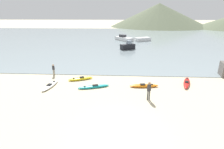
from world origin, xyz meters
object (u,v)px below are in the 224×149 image
(kayak_on_sand_4, at_px, (187,83))
(kayak_on_sand_1, at_px, (81,79))
(person_near_foreground, at_px, (149,90))
(moored_boat_2, at_px, (124,39))
(kayak_on_sand_3, at_px, (144,86))
(moored_boat_1, at_px, (143,39))
(kayak_on_sand_2, at_px, (50,85))
(person_near_waterline, at_px, (53,69))
(moored_boat_0, at_px, (128,46))
(kayak_on_sand_0, at_px, (94,87))

(kayak_on_sand_4, bearing_deg, kayak_on_sand_1, 177.12)
(person_near_foreground, distance_m, moored_boat_2, 35.69)
(kayak_on_sand_3, bearing_deg, moored_boat_1, 84.27)
(kayak_on_sand_2, height_order, person_near_waterline, person_near_waterline)
(kayak_on_sand_4, xyz_separation_m, person_near_waterline, (-15.62, 1.78, 0.71))
(kayak_on_sand_2, bearing_deg, moored_boat_2, 76.45)
(person_near_waterline, relative_size, moored_boat_0, 0.46)
(kayak_on_sand_1, height_order, moored_boat_0, moored_boat_0)
(kayak_on_sand_3, distance_m, moored_boat_0, 20.12)
(person_near_waterline, bearing_deg, kayak_on_sand_0, -31.57)
(kayak_on_sand_1, height_order, kayak_on_sand_2, kayak_on_sand_1)
(kayak_on_sand_1, height_order, kayak_on_sand_3, same)
(kayak_on_sand_2, xyz_separation_m, kayak_on_sand_3, (9.99, 0.44, 0.02))
(kayak_on_sand_0, bearing_deg, moored_boat_0, 78.70)
(kayak_on_sand_3, relative_size, person_near_foreground, 1.78)
(kayak_on_sand_2, relative_size, kayak_on_sand_4, 0.91)
(kayak_on_sand_0, bearing_deg, kayak_on_sand_4, 9.06)
(kayak_on_sand_3, height_order, person_near_waterline, person_near_waterline)
(person_near_foreground, bearing_deg, kayak_on_sand_3, 91.19)
(person_near_foreground, bearing_deg, moored_boat_0, 93.10)
(kayak_on_sand_2, distance_m, kayak_on_sand_3, 10.00)
(kayak_on_sand_0, xyz_separation_m, kayak_on_sand_3, (5.30, 0.51, 0.02))
(kayak_on_sand_1, relative_size, moored_boat_2, 0.49)
(moored_boat_0, height_order, moored_boat_2, moored_boat_0)
(person_near_foreground, distance_m, moored_boat_1, 35.16)
(kayak_on_sand_1, distance_m, kayak_on_sand_3, 7.39)
(moored_boat_2, bearing_deg, kayak_on_sand_4, -77.89)
(kayak_on_sand_4, distance_m, person_near_waterline, 15.73)
(person_near_waterline, relative_size, moored_boat_1, 0.32)
(kayak_on_sand_4, height_order, person_near_foreground, person_near_foreground)
(person_near_foreground, xyz_separation_m, person_near_waterline, (-10.88, 5.78, -0.12))
(moored_boat_1, bearing_deg, kayak_on_sand_4, -87.09)
(kayak_on_sand_1, bearing_deg, person_near_waterline, 162.02)
(moored_boat_1, bearing_deg, person_near_waterline, -115.65)
(kayak_on_sand_2, relative_size, person_near_foreground, 1.82)
(person_near_foreground, relative_size, moored_boat_1, 0.36)
(kayak_on_sand_2, relative_size, person_near_waterline, 2.08)
(kayak_on_sand_1, bearing_deg, kayak_on_sand_2, -142.56)
(kayak_on_sand_0, height_order, kayak_on_sand_1, kayak_on_sand_1)
(kayak_on_sand_0, distance_m, kayak_on_sand_2, 4.69)
(kayak_on_sand_2, distance_m, moored_boat_2, 34.12)
(kayak_on_sand_2, relative_size, moored_boat_0, 0.95)
(moored_boat_2, bearing_deg, moored_boat_0, -86.37)
(kayak_on_sand_1, height_order, person_near_foreground, person_near_foreground)
(kayak_on_sand_3, bearing_deg, person_near_waterline, 165.09)
(kayak_on_sand_0, xyz_separation_m, person_near_foreground, (5.36, -2.39, 0.86))
(person_near_waterline, bearing_deg, moored_boat_0, 60.75)
(moored_boat_0, bearing_deg, kayak_on_sand_4, -72.49)
(moored_boat_1, height_order, moored_boat_2, moored_boat_2)
(kayak_on_sand_3, relative_size, person_near_waterline, 2.04)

